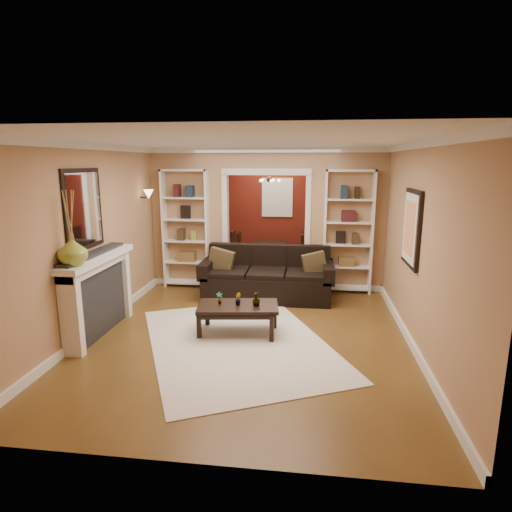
# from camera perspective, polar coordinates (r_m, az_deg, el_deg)

# --- Properties ---
(floor) EXTENTS (8.00, 8.00, 0.00)m
(floor) POSITION_cam_1_polar(r_m,az_deg,el_deg) (7.44, 0.35, -6.64)
(floor) COLOR brown
(floor) RESTS_ON ground
(ceiling) EXTENTS (8.00, 8.00, 0.00)m
(ceiling) POSITION_cam_1_polar(r_m,az_deg,el_deg) (7.04, 0.38, 14.62)
(ceiling) COLOR white
(ceiling) RESTS_ON ground
(wall_back) EXTENTS (8.00, 0.00, 8.00)m
(wall_back) POSITION_cam_1_polar(r_m,az_deg,el_deg) (11.07, 2.87, 6.80)
(wall_back) COLOR tan
(wall_back) RESTS_ON ground
(wall_front) EXTENTS (8.00, 0.00, 8.00)m
(wall_front) POSITION_cam_1_polar(r_m,az_deg,el_deg) (3.28, -8.09, -6.92)
(wall_front) COLOR tan
(wall_front) RESTS_ON ground
(wall_left) EXTENTS (0.00, 8.00, 8.00)m
(wall_left) POSITION_cam_1_polar(r_m,az_deg,el_deg) (7.71, -16.51, 3.86)
(wall_left) COLOR tan
(wall_left) RESTS_ON ground
(wall_right) EXTENTS (0.00, 8.00, 8.00)m
(wall_right) POSITION_cam_1_polar(r_m,az_deg,el_deg) (7.20, 18.46, 3.16)
(wall_right) COLOR tan
(wall_right) RESTS_ON ground
(partition_wall) EXTENTS (4.50, 0.15, 2.70)m
(partition_wall) POSITION_cam_1_polar(r_m,az_deg,el_deg) (8.29, 1.37, 4.93)
(partition_wall) COLOR tan
(partition_wall) RESTS_ON floor
(red_back_panel) EXTENTS (4.44, 0.04, 2.64)m
(red_back_panel) POSITION_cam_1_polar(r_m,az_deg,el_deg) (11.04, 2.85, 6.63)
(red_back_panel) COLOR maroon
(red_back_panel) RESTS_ON floor
(dining_window) EXTENTS (0.78, 0.03, 0.98)m
(dining_window) POSITION_cam_1_polar(r_m,az_deg,el_deg) (10.98, 2.85, 7.81)
(dining_window) COLOR #8CA5CC
(dining_window) RESTS_ON wall_back
(area_rug) EXTENTS (3.42, 3.86, 0.01)m
(area_rug) POSITION_cam_1_polar(r_m,az_deg,el_deg) (6.01, -2.49, -11.37)
(area_rug) COLOR silver
(area_rug) RESTS_ON floor
(sofa) EXTENTS (2.37, 1.02, 0.92)m
(sofa) POSITION_cam_1_polar(r_m,az_deg,el_deg) (7.72, 1.50, -2.34)
(sofa) COLOR black
(sofa) RESTS_ON floor
(pillow_left) EXTENTS (0.46, 0.19, 0.44)m
(pillow_left) POSITION_cam_1_polar(r_m,az_deg,el_deg) (7.78, -4.66, -0.68)
(pillow_left) COLOR brown
(pillow_left) RESTS_ON sofa
(pillow_right) EXTENTS (0.42, 0.20, 0.40)m
(pillow_right) POSITION_cam_1_polar(r_m,az_deg,el_deg) (7.62, 7.78, -1.19)
(pillow_right) COLOR brown
(pillow_right) RESTS_ON sofa
(coffee_table) EXTENTS (1.21, 0.76, 0.43)m
(coffee_table) POSITION_cam_1_polar(r_m,az_deg,el_deg) (6.23, -2.42, -8.41)
(coffee_table) COLOR black
(coffee_table) RESTS_ON floor
(plant_left) EXTENTS (0.11, 0.09, 0.18)m
(plant_left) POSITION_cam_1_polar(r_m,az_deg,el_deg) (6.18, -4.89, -5.63)
(plant_left) COLOR #336626
(plant_left) RESTS_ON coffee_table
(plant_center) EXTENTS (0.11, 0.12, 0.18)m
(plant_center) POSITION_cam_1_polar(r_m,az_deg,el_deg) (6.13, -2.44, -5.74)
(plant_center) COLOR #336626
(plant_center) RESTS_ON coffee_table
(plant_right) EXTENTS (0.15, 0.15, 0.21)m
(plant_right) POSITION_cam_1_polar(r_m,az_deg,el_deg) (6.08, 0.04, -5.69)
(plant_right) COLOR #336626
(plant_right) RESTS_ON coffee_table
(bookshelf_left) EXTENTS (0.90, 0.30, 2.30)m
(bookshelf_left) POSITION_cam_1_polar(r_m,az_deg,el_deg) (8.46, -9.29, 3.55)
(bookshelf_left) COLOR white
(bookshelf_left) RESTS_ON floor
(bookshelf_right) EXTENTS (0.90, 0.30, 2.30)m
(bookshelf_right) POSITION_cam_1_polar(r_m,az_deg,el_deg) (8.14, 12.16, 3.10)
(bookshelf_right) COLOR white
(bookshelf_right) RESTS_ON floor
(fireplace) EXTENTS (0.32, 1.70, 1.16)m
(fireplace) POSITION_cam_1_polar(r_m,az_deg,el_deg) (6.48, -20.07, -4.93)
(fireplace) COLOR white
(fireplace) RESTS_ON floor
(vase) EXTENTS (0.38, 0.38, 0.38)m
(vase) POSITION_cam_1_polar(r_m,az_deg,el_deg) (5.80, -23.27, 0.66)
(vase) COLOR #8AA134
(vase) RESTS_ON fireplace
(mirror) EXTENTS (0.03, 0.95, 1.10)m
(mirror) POSITION_cam_1_polar(r_m,az_deg,el_deg) (6.31, -22.02, 5.80)
(mirror) COLOR silver
(mirror) RESTS_ON wall_left
(wall_sconce) EXTENTS (0.18, 0.18, 0.22)m
(wall_sconce) POSITION_cam_1_polar(r_m,az_deg,el_deg) (8.13, -14.52, 7.79)
(wall_sconce) COLOR #FFE0A5
(wall_sconce) RESTS_ON wall_left
(framed_art) EXTENTS (0.04, 0.85, 1.05)m
(framed_art) POSITION_cam_1_polar(r_m,az_deg,el_deg) (6.20, 19.96, 3.51)
(framed_art) COLOR black
(framed_art) RESTS_ON wall_right
(dining_table) EXTENTS (1.47, 0.82, 0.52)m
(dining_table) POSITION_cam_1_polar(r_m,az_deg,el_deg) (10.13, 1.72, 0.04)
(dining_table) COLOR black
(dining_table) RESTS_ON floor
(dining_chair_nw) EXTENTS (0.49, 0.49, 0.92)m
(dining_chair_nw) POSITION_cam_1_polar(r_m,az_deg,el_deg) (9.87, -1.62, 0.89)
(dining_chair_nw) COLOR black
(dining_chair_nw) RESTS_ON floor
(dining_chair_ne) EXTENTS (0.49, 0.49, 0.87)m
(dining_chair_ne) POSITION_cam_1_polar(r_m,az_deg,el_deg) (9.77, 4.77, 0.59)
(dining_chair_ne) COLOR black
(dining_chair_ne) RESTS_ON floor
(dining_chair_sw) EXTENTS (0.49, 0.49, 0.78)m
(dining_chair_sw) POSITION_cam_1_polar(r_m,az_deg,el_deg) (10.46, -1.12, 1.17)
(dining_chair_sw) COLOR black
(dining_chair_sw) RESTS_ON floor
(dining_chair_se) EXTENTS (0.52, 0.52, 0.86)m
(dining_chair_se) POSITION_cam_1_polar(r_m,az_deg,el_deg) (10.35, 4.92, 1.24)
(dining_chair_se) COLOR black
(dining_chair_se) RESTS_ON floor
(chandelier) EXTENTS (0.50, 0.50, 0.30)m
(chandelier) POSITION_cam_1_polar(r_m,az_deg,el_deg) (9.73, 2.31, 9.99)
(chandelier) COLOR #302216
(chandelier) RESTS_ON ceiling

